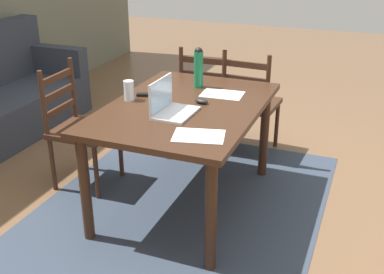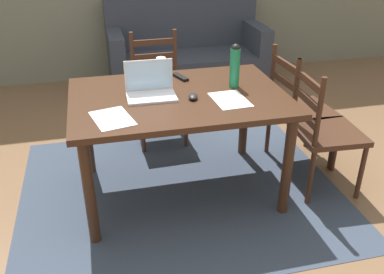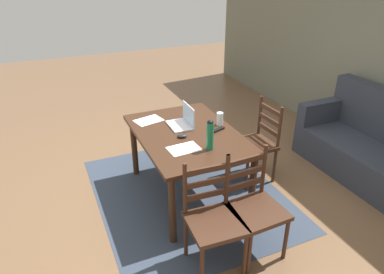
{
  "view_description": "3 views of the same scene",
  "coord_description": "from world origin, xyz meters",
  "px_view_note": "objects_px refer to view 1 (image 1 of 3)",
  "views": [
    {
      "loc": [
        -2.84,
        -1.17,
        1.88
      ],
      "look_at": [
        -0.01,
        -0.06,
        0.54
      ],
      "focal_mm": 44.95,
      "sensor_mm": 36.0,
      "label": 1
    },
    {
      "loc": [
        -0.53,
        -2.58,
        1.83
      ],
      "look_at": [
        0.06,
        -0.11,
        0.5
      ],
      "focal_mm": 39.62,
      "sensor_mm": 36.0,
      "label": 2
    },
    {
      "loc": [
        3.03,
        -1.28,
        2.38
      ],
      "look_at": [
        -0.11,
        0.1,
        0.64
      ],
      "focal_mm": 33.05,
      "sensor_mm": 36.0,
      "label": 3
    }
  ],
  "objects_px": {
    "dining_table": "(185,118)",
    "computer_mouse": "(202,101)",
    "laptop": "(169,105)",
    "tv_remote": "(149,95)",
    "water_bottle": "(199,67)",
    "chair_right_near": "(250,104)",
    "drinking_glass": "(129,90)",
    "chair_far_head": "(80,128)",
    "chair_right_far": "(207,98)"
  },
  "relations": [
    {
      "from": "chair_far_head",
      "to": "tv_remote",
      "type": "height_order",
      "value": "chair_far_head"
    },
    {
      "from": "water_bottle",
      "to": "drinking_glass",
      "type": "height_order",
      "value": "water_bottle"
    },
    {
      "from": "laptop",
      "to": "drinking_glass",
      "type": "bearing_deg",
      "value": 69.5
    },
    {
      "from": "chair_right_near",
      "to": "tv_remote",
      "type": "xyz_separation_m",
      "value": [
        -0.93,
        0.51,
        0.31
      ]
    },
    {
      "from": "water_bottle",
      "to": "drinking_glass",
      "type": "distance_m",
      "value": 0.58
    },
    {
      "from": "laptop",
      "to": "computer_mouse",
      "type": "distance_m",
      "value": 0.29
    },
    {
      "from": "dining_table",
      "to": "computer_mouse",
      "type": "height_order",
      "value": "computer_mouse"
    },
    {
      "from": "tv_remote",
      "to": "dining_table",
      "type": "bearing_deg",
      "value": -123.39
    },
    {
      "from": "chair_right_near",
      "to": "water_bottle",
      "type": "distance_m",
      "value": 0.8
    },
    {
      "from": "water_bottle",
      "to": "chair_right_far",
      "type": "bearing_deg",
      "value": 13.15
    },
    {
      "from": "drinking_glass",
      "to": "computer_mouse",
      "type": "distance_m",
      "value": 0.51
    },
    {
      "from": "dining_table",
      "to": "tv_remote",
      "type": "bearing_deg",
      "value": 75.83
    },
    {
      "from": "drinking_glass",
      "to": "computer_mouse",
      "type": "relative_size",
      "value": 1.39
    },
    {
      "from": "tv_remote",
      "to": "chair_far_head",
      "type": "bearing_deg",
      "value": 78.96
    },
    {
      "from": "chair_right_far",
      "to": "drinking_glass",
      "type": "distance_m",
      "value": 1.14
    },
    {
      "from": "chair_right_near",
      "to": "laptop",
      "type": "relative_size",
      "value": 2.93
    },
    {
      "from": "computer_mouse",
      "to": "dining_table",
      "type": "bearing_deg",
      "value": 146.17
    },
    {
      "from": "dining_table",
      "to": "chair_right_near",
      "type": "relative_size",
      "value": 1.51
    },
    {
      "from": "dining_table",
      "to": "laptop",
      "type": "xyz_separation_m",
      "value": [
        -0.18,
        0.03,
        0.15
      ]
    },
    {
      "from": "chair_right_far",
      "to": "chair_far_head",
      "type": "bearing_deg",
      "value": 146.29
    },
    {
      "from": "chair_right_near",
      "to": "drinking_glass",
      "type": "xyz_separation_m",
      "value": [
        -1.05,
        0.6,
        0.37
      ]
    },
    {
      "from": "chair_far_head",
      "to": "computer_mouse",
      "type": "xyz_separation_m",
      "value": [
        0.08,
        -0.96,
        0.32
      ]
    },
    {
      "from": "water_bottle",
      "to": "chair_far_head",
      "type": "bearing_deg",
      "value": 116.64
    },
    {
      "from": "water_bottle",
      "to": "tv_remote",
      "type": "relative_size",
      "value": 1.78
    },
    {
      "from": "drinking_glass",
      "to": "computer_mouse",
      "type": "height_order",
      "value": "drinking_glass"
    },
    {
      "from": "chair_right_far",
      "to": "computer_mouse",
      "type": "relative_size",
      "value": 9.5
    },
    {
      "from": "chair_far_head",
      "to": "tv_remote",
      "type": "distance_m",
      "value": 0.64
    },
    {
      "from": "chair_right_far",
      "to": "water_bottle",
      "type": "distance_m",
      "value": 0.77
    },
    {
      "from": "drinking_glass",
      "to": "tv_remote",
      "type": "height_order",
      "value": "drinking_glass"
    },
    {
      "from": "chair_far_head",
      "to": "computer_mouse",
      "type": "height_order",
      "value": "chair_far_head"
    },
    {
      "from": "chair_right_near",
      "to": "computer_mouse",
      "type": "height_order",
      "value": "chair_right_near"
    },
    {
      "from": "dining_table",
      "to": "chair_right_far",
      "type": "bearing_deg",
      "value": 11.11
    },
    {
      "from": "laptop",
      "to": "tv_remote",
      "type": "height_order",
      "value": "laptop"
    },
    {
      "from": "laptop",
      "to": "water_bottle",
      "type": "height_order",
      "value": "water_bottle"
    },
    {
      "from": "laptop",
      "to": "water_bottle",
      "type": "relative_size",
      "value": 1.07
    },
    {
      "from": "chair_right_near",
      "to": "dining_table",
      "type": "bearing_deg",
      "value": 168.92
    },
    {
      "from": "chair_far_head",
      "to": "drinking_glass",
      "type": "xyz_separation_m",
      "value": [
        -0.04,
        -0.47,
        0.37
      ]
    },
    {
      "from": "water_bottle",
      "to": "computer_mouse",
      "type": "height_order",
      "value": "water_bottle"
    },
    {
      "from": "chair_right_near",
      "to": "water_bottle",
      "type": "bearing_deg",
      "value": 157.01
    },
    {
      "from": "chair_right_far",
      "to": "laptop",
      "type": "xyz_separation_m",
      "value": [
        -1.19,
        -0.16,
        0.36
      ]
    },
    {
      "from": "laptop",
      "to": "tv_remote",
      "type": "bearing_deg",
      "value": 46.77
    },
    {
      "from": "dining_table",
      "to": "chair_right_far",
      "type": "height_order",
      "value": "chair_right_far"
    },
    {
      "from": "chair_far_head",
      "to": "tv_remote",
      "type": "relative_size",
      "value": 5.59
    },
    {
      "from": "laptop",
      "to": "drinking_glass",
      "type": "xyz_separation_m",
      "value": [
        0.14,
        0.37,
        0.01
      ]
    },
    {
      "from": "dining_table",
      "to": "drinking_glass",
      "type": "distance_m",
      "value": 0.44
    },
    {
      "from": "laptop",
      "to": "water_bottle",
      "type": "xyz_separation_m",
      "value": [
        0.59,
        0.02,
        0.1
      ]
    },
    {
      "from": "chair_right_far",
      "to": "drinking_glass",
      "type": "height_order",
      "value": "chair_right_far"
    },
    {
      "from": "chair_right_far",
      "to": "water_bottle",
      "type": "height_order",
      "value": "water_bottle"
    },
    {
      "from": "chair_right_far",
      "to": "tv_remote",
      "type": "xyz_separation_m",
      "value": [
        -0.93,
        0.12,
        0.31
      ]
    },
    {
      "from": "dining_table",
      "to": "computer_mouse",
      "type": "distance_m",
      "value": 0.16
    }
  ]
}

